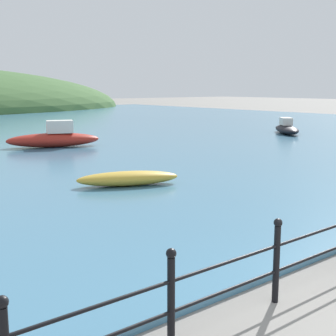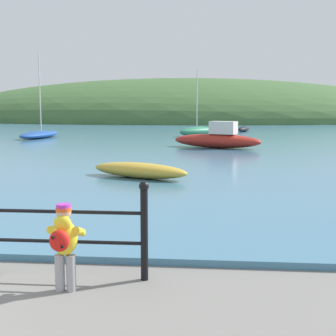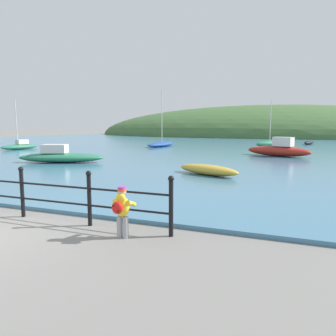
% 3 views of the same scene
% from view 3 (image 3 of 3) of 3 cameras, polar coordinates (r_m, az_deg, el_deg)
% --- Properties ---
extents(water, '(80.00, 60.00, 0.10)m').
position_cam_3_polar(water, '(36.83, 12.32, 4.06)').
color(water, teal).
rests_on(water, ground).
extents(far_hillside, '(72.40, 39.82, 12.11)m').
position_cam_3_polar(far_hillside, '(69.60, 16.75, 5.44)').
color(far_hillside, '#3D6033').
rests_on(far_hillside, ground).
extents(iron_railing, '(7.67, 0.12, 1.21)m').
position_cam_3_polar(iron_railing, '(8.48, -24.08, -3.55)').
color(iron_railing, black).
rests_on(iron_railing, ground).
extents(child_in_coat, '(0.38, 0.53, 1.00)m').
position_cam_3_polar(child_in_coat, '(6.37, -8.06, -6.81)').
color(child_in_coat, '#99999E').
rests_on(child_in_coat, ground).
extents(boat_far_right, '(1.69, 3.44, 4.07)m').
position_cam_3_polar(boat_far_right, '(30.50, -24.40, 3.51)').
color(boat_far_right, '#287551').
rests_on(boat_far_right, water).
extents(boat_blue_hull, '(4.53, 2.77, 1.27)m').
position_cam_3_polar(boat_blue_hull, '(22.96, 18.71, 2.99)').
color(boat_blue_hull, maroon).
rests_on(boat_blue_hull, water).
extents(boat_green_fishing, '(1.82, 4.62, 5.40)m').
position_cam_3_polar(boat_green_fishing, '(31.37, -1.26, 4.20)').
color(boat_green_fishing, '#1E4793').
rests_on(boat_green_fishing, water).
extents(boat_nearest_quay, '(1.37, 2.43, 0.40)m').
position_cam_3_polar(boat_nearest_quay, '(37.72, 23.30, 4.08)').
color(boat_nearest_quay, black).
rests_on(boat_nearest_quay, water).
extents(boat_far_left, '(2.98, 3.11, 4.37)m').
position_cam_3_polar(boat_far_left, '(31.96, 17.50, 4.08)').
color(boat_far_left, '#287551').
rests_on(boat_far_left, water).
extents(boat_white_sailboat, '(4.93, 3.09, 0.99)m').
position_cam_3_polar(boat_white_sailboat, '(19.15, -18.20, 1.91)').
color(boat_white_sailboat, '#287551').
rests_on(boat_white_sailboat, water).
extents(boat_red_dinghy, '(3.08, 1.98, 0.42)m').
position_cam_3_polar(boat_red_dinghy, '(13.76, 6.94, -0.31)').
color(boat_red_dinghy, gold).
rests_on(boat_red_dinghy, water).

